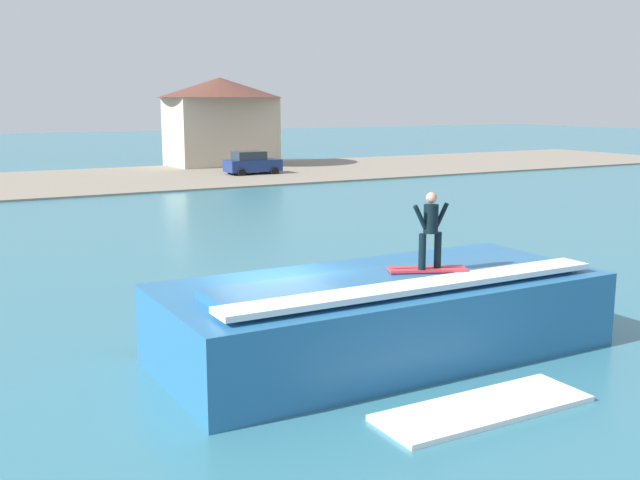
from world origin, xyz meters
TOP-DOWN VIEW (x-y plane):
  - ground_plane at (0.00, 0.00)m, footprint 260.00×260.00m
  - wave_crest at (1.99, -1.45)m, footprint 9.95×4.33m
  - surfboard at (2.77, -1.97)m, footprint 1.76×1.12m
  - surfer at (2.78, -2.05)m, footprint 0.94×0.32m
  - shoreline_bank at (0.00, 39.55)m, footprint 120.00×18.35m
  - car_far_shore at (16.30, 37.90)m, footprint 4.19×2.24m
  - house_gabled_white at (17.45, 47.06)m, footprint 10.84×10.84m
  - whitewater_patch at (1.80, -5.04)m, footprint 4.24×1.39m

SIDE VIEW (x-z plane):
  - ground_plane at x=0.00m, z-range 0.00..0.00m
  - whitewater_patch at x=1.80m, z-range 0.00..0.10m
  - shoreline_bank at x=0.00m, z-range 0.00..0.12m
  - wave_crest at x=1.99m, z-range -0.06..1.86m
  - car_far_shore at x=16.30m, z-range 0.02..1.88m
  - surfboard at x=2.77m, z-range 1.92..1.98m
  - surfer at x=2.78m, z-range 2.07..3.76m
  - house_gabled_white at x=17.45m, z-range 0.65..8.30m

